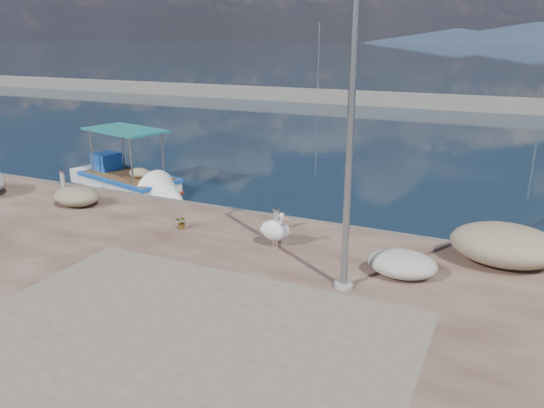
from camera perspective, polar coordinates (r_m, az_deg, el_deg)
The scene contains 13 objects.
ground at distance 13.52m, azimuth -6.96°, elevation -9.68°, with size 1400.00×1400.00×0.00m, color #162635.
quay_patch at distance 10.64m, azimuth -11.13°, elevation -14.92°, with size 9.00×7.00×0.01m, color gray.
breakwater at distance 50.85m, azimuth 17.91°, elevation 10.42°, with size 120.00×2.20×7.50m.
mountains at distance 660.13m, azimuth 26.05°, elevation 16.11°, with size 370.00×280.00×22.00m.
boat_left at distance 23.24m, azimuth -15.18°, elevation 2.14°, with size 6.53×3.54×2.99m.
pelican at distance 14.81m, azimuth 0.40°, elevation -2.79°, with size 1.13×0.81×1.09m.
lamp_post at distance 11.76m, azimuth 8.37°, elevation 5.79°, with size 0.44×0.96×7.00m.
bollard_near at distance 16.11m, azimuth 0.48°, elevation -1.58°, with size 0.23×0.23×0.71m.
bollard_far at distance 22.34m, azimuth -21.62°, elevation 2.59°, with size 0.22×0.22×0.68m.
potted_plant at distance 16.52m, azimuth -9.64°, elevation -1.96°, with size 0.38×0.33×0.43m, color #33722D.
net_pile_d at distance 13.51m, azimuth 13.83°, elevation -6.27°, with size 1.71×1.28×0.64m, color beige.
net_pile_b at distance 19.77m, azimuth -20.27°, elevation 0.78°, with size 1.69×1.32×0.66m, color tan.
net_pile_c at distance 14.95m, azimuth 23.75°, elevation -4.05°, with size 2.74×1.95×1.07m, color tan.
Camera 1 is at (6.53, -10.12, 6.15)m, focal length 35.00 mm.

